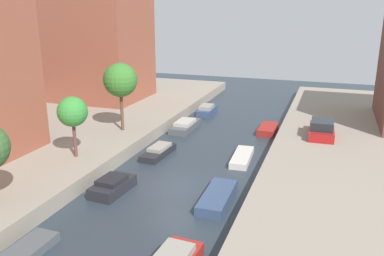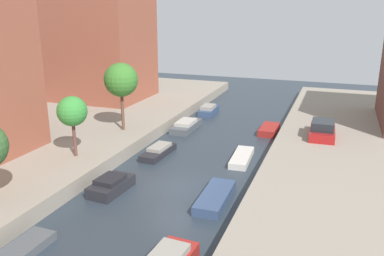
{
  "view_description": "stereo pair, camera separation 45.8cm",
  "coord_description": "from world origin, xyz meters",
  "px_view_note": "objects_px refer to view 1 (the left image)",
  "views": [
    {
      "loc": [
        8.81,
        -21.74,
        10.99
      ],
      "look_at": [
        -1.06,
        6.62,
        1.96
      ],
      "focal_mm": 37.93,
      "sensor_mm": 36.0,
      "label": 1
    },
    {
      "loc": [
        9.24,
        -21.58,
        10.99
      ],
      "look_at": [
        -1.06,
        6.62,
        1.96
      ],
      "focal_mm": 37.93,
      "sensor_mm": 36.0,
      "label": 2
    }
  ],
  "objects_px": {
    "moored_boat_left_4": "(185,126)",
    "moored_boat_left_2": "(113,186)",
    "parked_car": "(322,129)",
    "moored_boat_left_1": "(23,254)",
    "moored_boat_right_4": "(268,129)",
    "street_tree_3": "(120,80)",
    "street_tree_2": "(72,112)",
    "moored_boat_left_3": "(159,151)",
    "moored_boat_right_2": "(217,197)",
    "moored_boat_right_3": "(242,157)",
    "moored_boat_left_5": "(207,110)"
  },
  "relations": [
    {
      "from": "moored_boat_left_4",
      "to": "moored_boat_left_2",
      "type": "bearing_deg",
      "value": -88.47
    },
    {
      "from": "parked_car",
      "to": "moored_boat_left_1",
      "type": "relative_size",
      "value": 1.15
    },
    {
      "from": "moored_boat_left_1",
      "to": "moored_boat_right_4",
      "type": "xyz_separation_m",
      "value": [
        7.48,
        22.94,
        0.08
      ]
    },
    {
      "from": "moored_boat_right_4",
      "to": "street_tree_3",
      "type": "bearing_deg",
      "value": -149.76
    },
    {
      "from": "street_tree_2",
      "to": "moored_boat_left_3",
      "type": "height_order",
      "value": "street_tree_2"
    },
    {
      "from": "parked_car",
      "to": "moored_boat_left_1",
      "type": "height_order",
      "value": "parked_car"
    },
    {
      "from": "moored_boat_left_3",
      "to": "moored_boat_right_2",
      "type": "relative_size",
      "value": 0.91
    },
    {
      "from": "moored_boat_left_3",
      "to": "moored_boat_right_4",
      "type": "height_order",
      "value": "moored_boat_left_3"
    },
    {
      "from": "parked_car",
      "to": "moored_boat_right_3",
      "type": "relative_size",
      "value": 1.0
    },
    {
      "from": "moored_boat_right_2",
      "to": "street_tree_2",
      "type": "bearing_deg",
      "value": 172.34
    },
    {
      "from": "moored_boat_left_2",
      "to": "street_tree_2",
      "type": "bearing_deg",
      "value": 150.69
    },
    {
      "from": "street_tree_2",
      "to": "moored_boat_right_4",
      "type": "relative_size",
      "value": 1.27
    },
    {
      "from": "parked_car",
      "to": "moored_boat_left_2",
      "type": "distance_m",
      "value": 17.33
    },
    {
      "from": "street_tree_3",
      "to": "moored_boat_right_3",
      "type": "distance_m",
      "value": 11.69
    },
    {
      "from": "moored_boat_right_3",
      "to": "moored_boat_left_1",
      "type": "bearing_deg",
      "value": -113.88
    },
    {
      "from": "street_tree_3",
      "to": "moored_boat_left_4",
      "type": "height_order",
      "value": "street_tree_3"
    },
    {
      "from": "moored_boat_left_3",
      "to": "moored_boat_left_1",
      "type": "bearing_deg",
      "value": -91.92
    },
    {
      "from": "moored_boat_left_1",
      "to": "moored_boat_left_2",
      "type": "height_order",
      "value": "moored_boat_left_2"
    },
    {
      "from": "moored_boat_left_3",
      "to": "parked_car",
      "type": "bearing_deg",
      "value": 26.61
    },
    {
      "from": "moored_boat_left_2",
      "to": "moored_boat_left_4",
      "type": "height_order",
      "value": "moored_boat_left_2"
    },
    {
      "from": "moored_boat_left_2",
      "to": "moored_boat_left_3",
      "type": "xyz_separation_m",
      "value": [
        0.06,
        6.85,
        -0.11
      ]
    },
    {
      "from": "street_tree_3",
      "to": "parked_car",
      "type": "height_order",
      "value": "street_tree_3"
    },
    {
      "from": "moored_boat_left_2",
      "to": "moored_boat_right_4",
      "type": "distance_m",
      "value": 17.1
    },
    {
      "from": "moored_boat_left_4",
      "to": "moored_boat_right_2",
      "type": "xyz_separation_m",
      "value": [
        6.81,
        -13.1,
        -0.08
      ]
    },
    {
      "from": "street_tree_2",
      "to": "moored_boat_left_2",
      "type": "distance_m",
      "value": 6.07
    },
    {
      "from": "moored_boat_left_5",
      "to": "parked_car",
      "type": "bearing_deg",
      "value": -32.28
    },
    {
      "from": "moored_boat_left_3",
      "to": "moored_boat_right_4",
      "type": "bearing_deg",
      "value": 51.24
    },
    {
      "from": "moored_boat_left_5",
      "to": "moored_boat_left_4",
      "type": "bearing_deg",
      "value": -91.97
    },
    {
      "from": "street_tree_3",
      "to": "moored_boat_left_3",
      "type": "distance_m",
      "value": 6.83
    },
    {
      "from": "moored_boat_right_3",
      "to": "parked_car",
      "type": "bearing_deg",
      "value": 41.62
    },
    {
      "from": "parked_car",
      "to": "moored_boat_left_4",
      "type": "distance_m",
      "value": 12.24
    },
    {
      "from": "moored_boat_left_1",
      "to": "moored_boat_right_3",
      "type": "xyz_separation_m",
      "value": [
        6.77,
        15.3,
        0.01
      ]
    },
    {
      "from": "street_tree_3",
      "to": "moored_boat_left_4",
      "type": "distance_m",
      "value": 7.92
    },
    {
      "from": "moored_boat_left_5",
      "to": "moored_boat_right_4",
      "type": "relative_size",
      "value": 1.11
    },
    {
      "from": "moored_boat_left_5",
      "to": "moored_boat_right_3",
      "type": "xyz_separation_m",
      "value": [
        6.52,
        -12.28,
        -0.17
      ]
    },
    {
      "from": "street_tree_3",
      "to": "moored_boat_left_4",
      "type": "relative_size",
      "value": 1.27
    },
    {
      "from": "moored_boat_left_2",
      "to": "moored_boat_left_5",
      "type": "xyz_separation_m",
      "value": [
        -0.16,
        20.21,
        -0.02
      ]
    },
    {
      "from": "street_tree_2",
      "to": "moored_boat_right_3",
      "type": "height_order",
      "value": "street_tree_2"
    },
    {
      "from": "moored_boat_left_4",
      "to": "moored_boat_right_4",
      "type": "bearing_deg",
      "value": 11.88
    },
    {
      "from": "moored_boat_left_5",
      "to": "street_tree_2",
      "type": "bearing_deg",
      "value": -102.59
    },
    {
      "from": "parked_car",
      "to": "moored_boat_left_3",
      "type": "relative_size",
      "value": 1.06
    },
    {
      "from": "street_tree_3",
      "to": "moored_boat_left_5",
      "type": "height_order",
      "value": "street_tree_3"
    },
    {
      "from": "street_tree_2",
      "to": "moored_boat_left_3",
      "type": "distance_m",
      "value": 7.29
    },
    {
      "from": "moored_boat_left_2",
      "to": "moored_boat_left_5",
      "type": "height_order",
      "value": "moored_boat_left_2"
    },
    {
      "from": "moored_boat_left_4",
      "to": "moored_boat_left_5",
      "type": "relative_size",
      "value": 1.2
    },
    {
      "from": "moored_boat_right_2",
      "to": "moored_boat_right_3",
      "type": "xyz_separation_m",
      "value": [
        -0.07,
        7.02,
        -0.05
      ]
    },
    {
      "from": "moored_boat_right_2",
      "to": "moored_boat_right_4",
      "type": "distance_m",
      "value": 14.68
    },
    {
      "from": "parked_car",
      "to": "moored_boat_left_2",
      "type": "height_order",
      "value": "parked_car"
    },
    {
      "from": "street_tree_2",
      "to": "parked_car",
      "type": "distance_m",
      "value": 19.15
    },
    {
      "from": "moored_boat_left_1",
      "to": "moored_boat_left_2",
      "type": "relative_size",
      "value": 1.12
    }
  ]
}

